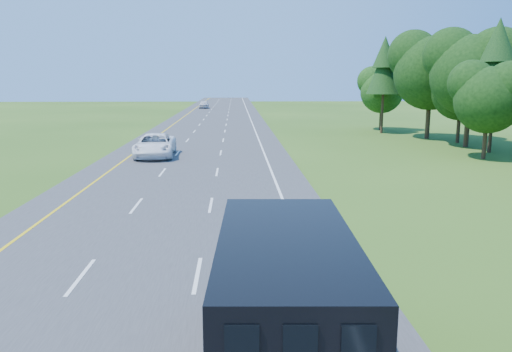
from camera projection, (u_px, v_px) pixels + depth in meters
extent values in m
cube|color=#38383A|center=(201.00, 148.00, 45.21)|extent=(15.00, 260.00, 0.04)
cube|color=yellow|center=(140.00, 148.00, 44.98)|extent=(0.15, 260.00, 0.01)
cube|color=white|center=(262.00, 148.00, 45.43)|extent=(0.15, 260.00, 0.01)
cylinder|color=black|center=(238.00, 298.00, 12.96)|extent=(0.38, 1.06, 1.05)
cylinder|color=black|center=(315.00, 298.00, 12.96)|extent=(0.38, 1.06, 1.05)
cube|color=black|center=(277.00, 257.00, 12.65)|extent=(2.41, 1.81, 1.81)
cube|color=black|center=(276.00, 229.00, 13.42)|extent=(2.10, 0.14, 0.57)
cube|color=black|center=(286.00, 306.00, 9.01)|extent=(2.61, 5.63, 2.63)
cube|color=#078411|center=(219.00, 299.00, 8.98)|extent=(0.26, 5.54, 0.29)
cube|color=#078411|center=(353.00, 299.00, 8.98)|extent=(0.26, 5.54, 0.29)
cube|color=black|center=(242.00, 340.00, 6.10)|extent=(0.43, 0.06, 0.38)
cube|color=black|center=(300.00, 340.00, 6.10)|extent=(0.43, 0.06, 0.38)
cube|color=black|center=(359.00, 340.00, 6.10)|extent=(0.43, 0.06, 0.38)
imported|color=white|center=(155.00, 145.00, 40.13)|extent=(3.34, 6.70, 1.82)
imported|color=silver|center=(204.00, 104.00, 108.01)|extent=(2.12, 5.00, 1.69)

